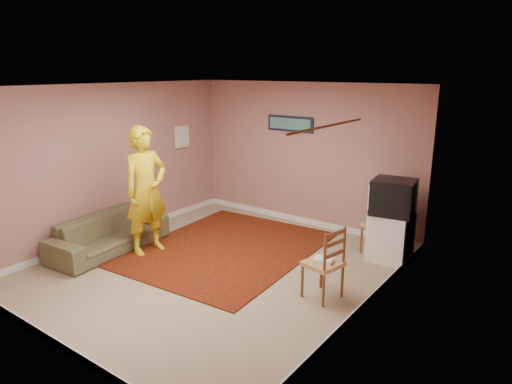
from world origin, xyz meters
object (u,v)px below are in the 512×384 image
Objects in this scene: tv_cabinet at (390,237)px; chair_b at (323,255)px; crt_tv at (393,197)px; chair_a at (377,217)px; person at (146,191)px; sofa at (109,233)px.

chair_b is at bearing -99.20° from tv_cabinet.
crt_tv is 0.56m from chair_a.
sofa is at bearing 129.57° from person.
crt_tv reaches higher than sofa.
chair_a is 4.26m from sofa.
crt_tv is 1.32× the size of chair_a.
person is (-3.21, -1.92, 0.63)m from tv_cabinet.
chair_b is 0.26× the size of sofa.
tv_cabinet is 0.42m from chair_a.
person is at bearing -72.50° from chair_b.
tv_cabinet is 1.43× the size of chair_b.
chair_a is 1.86m from chair_b.
person reaches higher than chair_a.
chair_b is 3.55m from sofa.
person is at bearing -150.31° from chair_a.
tv_cabinet is at bearing -52.01° from person.
crt_tv is at bearing -63.64° from sofa.
chair_a reaches higher than tv_cabinet.
tv_cabinet is 4.38m from sofa.
crt_tv is (-0.01, -0.00, 0.63)m from tv_cabinet.
person is (-2.94, -0.28, 0.42)m from chair_b.
chair_b is at bearing -95.50° from chair_a.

